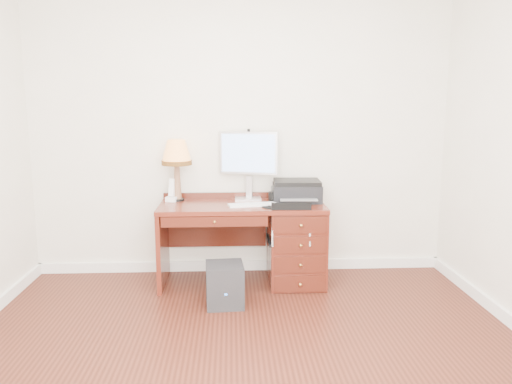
{
  "coord_description": "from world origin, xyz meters",
  "views": [
    {
      "loc": [
        -0.09,
        -3.06,
        1.66
      ],
      "look_at": [
        0.12,
        1.2,
        0.89
      ],
      "focal_mm": 35.0,
      "sensor_mm": 36.0,
      "label": 1
    }
  ],
  "objects": [
    {
      "name": "pen_cup",
      "position": [
        0.29,
        1.48,
        0.8
      ],
      "size": [
        0.08,
        0.08,
        0.09
      ],
      "primitive_type": "cylinder",
      "color": "black",
      "rests_on": "desk"
    },
    {
      "name": "ground",
      "position": [
        0.0,
        0.0,
        0.0
      ],
      "size": [
        4.0,
        4.0,
        0.0
      ],
      "primitive_type": "plane",
      "color": "#36140C",
      "rests_on": "ground"
    },
    {
      "name": "desk",
      "position": [
        0.32,
        1.4,
        0.41
      ],
      "size": [
        1.5,
        0.67,
        0.75
      ],
      "color": "#5D1F13",
      "rests_on": "ground"
    },
    {
      "name": "chair",
      "position": [
        0.42,
        1.23,
        0.49
      ],
      "size": [
        0.39,
        0.39,
        0.81
      ],
      "rotation": [
        0.0,
        0.0,
        -0.01
      ],
      "color": "black",
      "rests_on": "ground"
    },
    {
      "name": "monitor",
      "position": [
        0.06,
        1.63,
        1.15
      ],
      "size": [
        0.55,
        0.25,
        0.64
      ],
      "rotation": [
        0.0,
        0.0,
        -0.27
      ],
      "color": "silver",
      "rests_on": "desk"
    },
    {
      "name": "room_shell",
      "position": [
        0.0,
        0.63,
        0.05
      ],
      "size": [
        4.0,
        4.0,
        4.0
      ],
      "color": "white",
      "rests_on": "ground"
    },
    {
      "name": "mouse_pad",
      "position": [
        0.28,
        1.24,
        0.76
      ],
      "size": [
        0.21,
        0.21,
        0.04
      ],
      "color": "black",
      "rests_on": "desk"
    },
    {
      "name": "phone",
      "position": [
        -0.65,
        1.55,
        0.81
      ],
      "size": [
        0.12,
        0.12,
        0.21
      ],
      "rotation": [
        0.0,
        0.0,
        -0.3
      ],
      "color": "white",
      "rests_on": "desk"
    },
    {
      "name": "printer",
      "position": [
        0.52,
        1.51,
        0.85
      ],
      "size": [
        0.46,
        0.36,
        0.2
      ],
      "rotation": [
        0.0,
        0.0,
        -0.04
      ],
      "color": "black",
      "rests_on": "desk"
    },
    {
      "name": "equipment_box",
      "position": [
        -0.16,
        0.86,
        0.18
      ],
      "size": [
        0.32,
        0.32,
        0.35
      ],
      "primitive_type": "cube",
      "rotation": [
        0.0,
        0.0,
        0.07
      ],
      "color": "black",
      "rests_on": "ground"
    },
    {
      "name": "keyboard",
      "position": [
        0.1,
        1.31,
        0.76
      ],
      "size": [
        0.47,
        0.21,
        0.02
      ],
      "primitive_type": "cube",
      "rotation": [
        0.0,
        0.0,
        0.18
      ],
      "color": "white",
      "rests_on": "desk"
    },
    {
      "name": "leg_lamp",
      "position": [
        -0.6,
        1.57,
        1.17
      ],
      "size": [
        0.28,
        0.28,
        0.57
      ],
      "color": "black",
      "rests_on": "desk"
    }
  ]
}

